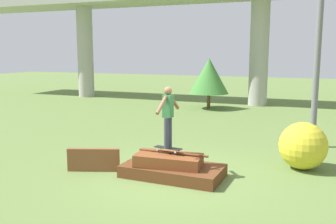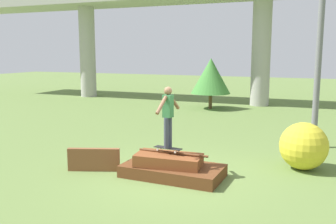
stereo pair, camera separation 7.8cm
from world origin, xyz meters
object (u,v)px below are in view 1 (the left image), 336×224
at_px(bush_yellow_flowering, 303,146).
at_px(skater, 168,113).
at_px(skateboard, 168,148).
at_px(tree_behind_left, 209,76).
at_px(utility_pole, 318,46).

bearing_deg(bush_yellow_flowering, skater, -149.07).
relative_size(skateboard, bush_yellow_flowering, 0.59).
bearing_deg(skater, tree_behind_left, 100.74).
xyz_separation_m(skateboard, tree_behind_left, (-2.21, 11.65, 1.11)).
xyz_separation_m(skater, bush_yellow_flowering, (3.19, 1.91, -1.00)).
bearing_deg(skater, skateboard, 26.57).
xyz_separation_m(skateboard, bush_yellow_flowering, (3.19, 1.91, -0.09)).
relative_size(skater, utility_pole, 0.24).
bearing_deg(utility_pole, tree_behind_left, 128.46).
bearing_deg(tree_behind_left, bush_yellow_flowering, -60.98).
height_order(skater, utility_pole, utility_pole).
xyz_separation_m(skateboard, utility_pole, (3.40, 4.58, 2.64)).
distance_m(tree_behind_left, bush_yellow_flowering, 11.20).
xyz_separation_m(skater, utility_pole, (3.40, 4.58, 1.73)).
bearing_deg(bush_yellow_flowering, tree_behind_left, 119.02).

